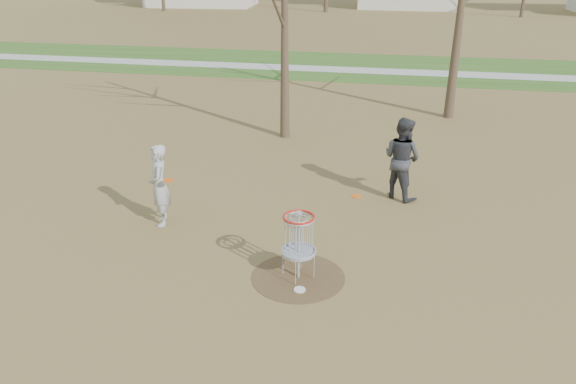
% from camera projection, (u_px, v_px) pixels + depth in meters
% --- Properties ---
extents(ground, '(160.00, 160.00, 0.00)m').
position_uv_depth(ground, '(298.00, 277.00, 10.74)').
color(ground, brown).
rests_on(ground, ground).
extents(green_band, '(160.00, 8.00, 0.01)m').
position_uv_depth(green_band, '(369.00, 67.00, 29.62)').
color(green_band, '#2D5119').
rests_on(green_band, ground).
extents(footpath, '(160.00, 1.50, 0.01)m').
position_uv_depth(footpath, '(368.00, 71.00, 28.72)').
color(footpath, '#9E9E99').
rests_on(footpath, green_band).
extents(dirt_circle, '(1.80, 1.80, 0.01)m').
position_uv_depth(dirt_circle, '(298.00, 277.00, 10.74)').
color(dirt_circle, '#47331E').
rests_on(dirt_circle, ground).
extents(player_standing, '(0.68, 0.80, 1.88)m').
position_uv_depth(player_standing, '(159.00, 185.00, 12.48)').
color(player_standing, '#A6A6A6').
rests_on(player_standing, ground).
extents(player_throwing, '(1.27, 1.22, 2.07)m').
position_uv_depth(player_throwing, '(402.00, 158.00, 13.81)').
color(player_throwing, '#35363B').
rests_on(player_throwing, ground).
extents(disc_grounded, '(0.22, 0.22, 0.02)m').
position_uv_depth(disc_grounded, '(300.00, 290.00, 10.32)').
color(disc_grounded, white).
rests_on(disc_grounded, dirt_circle).
extents(discs_in_play, '(4.25, 0.60, 0.23)m').
position_uv_depth(discs_in_play, '(265.00, 188.00, 11.94)').
color(discs_in_play, '#E7560C').
rests_on(discs_in_play, ground).
extents(disc_golf_basket, '(0.64, 0.64, 1.35)m').
position_uv_depth(disc_golf_basket, '(299.00, 235.00, 10.38)').
color(disc_golf_basket, '#9EA3AD').
rests_on(disc_golf_basket, ground).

